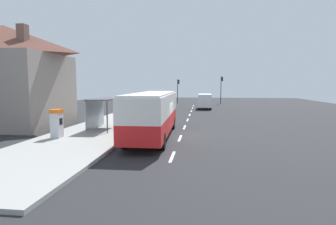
{
  "coord_description": "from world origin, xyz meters",
  "views": [
    {
      "loc": [
        1.78,
        -19.95,
        3.8
      ],
      "look_at": [
        -1.0,
        2.16,
        1.5
      ],
      "focal_mm": 29.12,
      "sensor_mm": 36.0,
      "label": 1
    }
  ],
  "objects_px": {
    "sedan_near": "(205,101)",
    "recycling_bin_red": "(133,121)",
    "white_van": "(205,100)",
    "house_behind_platform": "(5,76)",
    "recycling_bin_green": "(128,123)",
    "bus_shelter": "(101,105)",
    "recycling_bin_orange": "(131,122)",
    "bus": "(153,112)",
    "traffic_light_near_side": "(221,86)",
    "traffic_light_far_side": "(178,87)",
    "ticket_machine": "(57,123)"
  },
  "relations": [
    {
      "from": "sedan_near",
      "to": "recycling_bin_red",
      "type": "xyz_separation_m",
      "value": [
        -6.5,
        -27.88,
        -0.14
      ]
    },
    {
      "from": "white_van",
      "to": "house_behind_platform",
      "type": "distance_m",
      "value": 27.45
    },
    {
      "from": "recycling_bin_green",
      "to": "bus_shelter",
      "type": "xyz_separation_m",
      "value": [
        -2.21,
        -0.14,
        1.44
      ]
    },
    {
      "from": "recycling_bin_orange",
      "to": "house_behind_platform",
      "type": "distance_m",
      "value": 12.13
    },
    {
      "from": "bus",
      "to": "traffic_light_near_side",
      "type": "xyz_separation_m",
      "value": [
        7.21,
        35.23,
        1.7
      ]
    },
    {
      "from": "white_van",
      "to": "recycling_bin_red",
      "type": "height_order",
      "value": "white_van"
    },
    {
      "from": "white_van",
      "to": "recycling_bin_orange",
      "type": "bearing_deg",
      "value": -107.05
    },
    {
      "from": "recycling_bin_green",
      "to": "traffic_light_near_side",
      "type": "height_order",
      "value": "traffic_light_near_side"
    },
    {
      "from": "white_van",
      "to": "recycling_bin_green",
      "type": "height_order",
      "value": "white_van"
    },
    {
      "from": "white_van",
      "to": "recycling_bin_orange",
      "type": "height_order",
      "value": "white_van"
    },
    {
      "from": "house_behind_platform",
      "to": "bus",
      "type": "bearing_deg",
      "value": -13.49
    },
    {
      "from": "sedan_near",
      "to": "bus",
      "type": "bearing_deg",
      "value": -97.23
    },
    {
      "from": "traffic_light_far_side",
      "to": "house_behind_platform",
      "type": "distance_m",
      "value": 35.04
    },
    {
      "from": "recycling_bin_green",
      "to": "recycling_bin_orange",
      "type": "xyz_separation_m",
      "value": [
        0.0,
        0.7,
        0.0
      ]
    },
    {
      "from": "ticket_machine",
      "to": "house_behind_platform",
      "type": "height_order",
      "value": "house_behind_platform"
    },
    {
      "from": "white_van",
      "to": "recycling_bin_green",
      "type": "distance_m",
      "value": 22.51
    },
    {
      "from": "recycling_bin_green",
      "to": "house_behind_platform",
      "type": "distance_m",
      "value": 12.16
    },
    {
      "from": "white_van",
      "to": "house_behind_platform",
      "type": "bearing_deg",
      "value": -130.96
    },
    {
      "from": "sedan_near",
      "to": "traffic_light_near_side",
      "type": "height_order",
      "value": "traffic_light_near_side"
    },
    {
      "from": "recycling_bin_orange",
      "to": "traffic_light_far_side",
      "type": "xyz_separation_m",
      "value": [
        1.1,
        32.97,
        2.56
      ]
    },
    {
      "from": "sedan_near",
      "to": "recycling_bin_red",
      "type": "distance_m",
      "value": 28.63
    },
    {
      "from": "traffic_light_far_side",
      "to": "house_behind_platform",
      "type": "height_order",
      "value": "house_behind_platform"
    },
    {
      "from": "traffic_light_near_side",
      "to": "traffic_light_far_side",
      "type": "distance_m",
      "value": 8.64
    },
    {
      "from": "traffic_light_near_side",
      "to": "ticket_machine",
      "type": "bearing_deg",
      "value": -110.04
    },
    {
      "from": "sedan_near",
      "to": "recycling_bin_orange",
      "type": "relative_size",
      "value": 4.7
    },
    {
      "from": "white_van",
      "to": "house_behind_platform",
      "type": "relative_size",
      "value": 0.52
    },
    {
      "from": "white_van",
      "to": "bus",
      "type": "bearing_deg",
      "value": -99.28
    },
    {
      "from": "bus",
      "to": "ticket_machine",
      "type": "height_order",
      "value": "bus"
    },
    {
      "from": "house_behind_platform",
      "to": "recycling_bin_green",
      "type": "bearing_deg",
      "value": -4.91
    },
    {
      "from": "traffic_light_far_side",
      "to": "traffic_light_near_side",
      "type": "bearing_deg",
      "value": -5.32
    },
    {
      "from": "sedan_near",
      "to": "traffic_light_near_side",
      "type": "xyz_separation_m",
      "value": [
        3.19,
        3.59,
        2.75
      ]
    },
    {
      "from": "ticket_machine",
      "to": "bus",
      "type": "bearing_deg",
      "value": 16.44
    },
    {
      "from": "white_van",
      "to": "recycling_bin_orange",
      "type": "xyz_separation_m",
      "value": [
        -6.4,
        -20.87,
        -0.69
      ]
    },
    {
      "from": "sedan_near",
      "to": "traffic_light_far_side",
      "type": "xyz_separation_m",
      "value": [
        -5.4,
        4.39,
        2.42
      ]
    },
    {
      "from": "white_van",
      "to": "recycling_bin_orange",
      "type": "relative_size",
      "value": 5.49
    },
    {
      "from": "recycling_bin_green",
      "to": "ticket_machine",
      "type": "bearing_deg",
      "value": -132.2
    },
    {
      "from": "traffic_light_near_side",
      "to": "traffic_light_far_side",
      "type": "xyz_separation_m",
      "value": [
        -8.59,
        0.8,
        -0.33
      ]
    },
    {
      "from": "ticket_machine",
      "to": "recycling_bin_red",
      "type": "xyz_separation_m",
      "value": [
        3.83,
        5.63,
        -0.52
      ]
    },
    {
      "from": "recycling_bin_red",
      "to": "ticket_machine",
      "type": "bearing_deg",
      "value": -124.26
    },
    {
      "from": "ticket_machine",
      "to": "recycling_bin_red",
      "type": "height_order",
      "value": "ticket_machine"
    },
    {
      "from": "ticket_machine",
      "to": "white_van",
      "type": "bearing_deg",
      "value": 68.37
    },
    {
      "from": "traffic_light_near_side",
      "to": "traffic_light_far_side",
      "type": "relative_size",
      "value": 1.11
    },
    {
      "from": "bus",
      "to": "recycling_bin_orange",
      "type": "bearing_deg",
      "value": 129.1
    },
    {
      "from": "white_van",
      "to": "traffic_light_near_side",
      "type": "relative_size",
      "value": 0.97
    },
    {
      "from": "traffic_light_far_side",
      "to": "bus_shelter",
      "type": "height_order",
      "value": "traffic_light_far_side"
    },
    {
      "from": "sedan_near",
      "to": "recycling_bin_orange",
      "type": "distance_m",
      "value": 29.31
    },
    {
      "from": "recycling_bin_red",
      "to": "bus_shelter",
      "type": "bearing_deg",
      "value": -145.09
    },
    {
      "from": "white_van",
      "to": "ticket_machine",
      "type": "bearing_deg",
      "value": -111.63
    },
    {
      "from": "white_van",
      "to": "traffic_light_far_side",
      "type": "relative_size",
      "value": 1.08
    },
    {
      "from": "bus",
      "to": "sedan_near",
      "type": "height_order",
      "value": "bus"
    }
  ]
}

